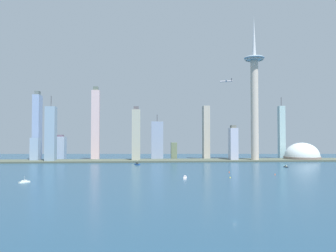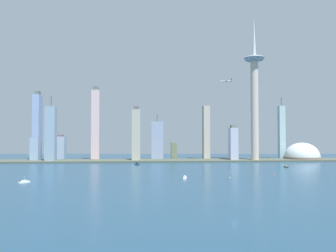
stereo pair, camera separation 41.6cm
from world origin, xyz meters
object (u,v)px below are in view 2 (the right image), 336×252
(skyscraper_3, at_px, (174,151))
(skyscraper_9, at_px, (157,141))
(boat_2, at_px, (286,166))
(airplane, at_px, (226,81))
(skyscraper_6, at_px, (206,133))
(boat_3, at_px, (137,164))
(skyscraper_7, at_px, (282,132))
(skyscraper_5, at_px, (136,135))
(boat_0, at_px, (185,178))
(stadium_dome, at_px, (302,157))
(skyscraper_10, at_px, (233,144))
(skyscraper_8, at_px, (51,134))
(skyscraper_4, at_px, (37,127))
(channel_buoy_2, at_px, (230,177))
(skyscraper_2, at_px, (96,125))
(channel_buoy_0, at_px, (229,172))
(boat_1, at_px, (24,182))
(skyscraper_0, at_px, (60,148))
(skyscraper_1, at_px, (36,150))
(observation_tower, at_px, (254,91))
(channel_buoy_1, at_px, (275,174))

(skyscraper_3, bearing_deg, skyscraper_9, -172.32)
(boat_2, xyz_separation_m, airplane, (-63.21, 175.19, 181.43))
(skyscraper_6, relative_size, boat_3, 9.08)
(skyscraper_7, bearing_deg, skyscraper_5, -170.90)
(boat_0, distance_m, airplane, 389.51)
(stadium_dome, relative_size, skyscraper_3, 2.03)
(skyscraper_5, height_order, skyscraper_10, skyscraper_5)
(skyscraper_8, bearing_deg, skyscraper_9, 11.51)
(skyscraper_4, distance_m, channel_buoy_2, 499.56)
(boat_2, distance_m, boat_3, 273.80)
(skyscraper_7, bearing_deg, skyscraper_2, -176.99)
(skyscraper_10, xyz_separation_m, channel_buoy_0, (-66.97, -220.72, -36.58))
(skyscraper_9, bearing_deg, skyscraper_10, -14.89)
(boat_2, bearing_deg, boat_1, 90.97)
(skyscraper_0, relative_size, skyscraper_1, 1.13)
(stadium_dome, distance_m, skyscraper_9, 336.58)
(skyscraper_4, bearing_deg, skyscraper_9, -2.09)
(skyscraper_10, bearing_deg, skyscraper_2, 172.32)
(skyscraper_1, xyz_separation_m, skyscraper_2, (125.79, 23.47, 55.88))
(observation_tower, bearing_deg, skyscraper_10, 170.22)
(skyscraper_3, height_order, skyscraper_4, skyscraper_4)
(skyscraper_4, height_order, skyscraper_6, skyscraper_4)
(skyscraper_0, relative_size, skyscraper_5, 0.48)
(skyscraper_3, xyz_separation_m, channel_buoy_0, (61.12, -270.61, -18.95))
(skyscraper_6, height_order, channel_buoy_1, skyscraper_6)
(boat_2, bearing_deg, stadium_dome, -55.78)
(skyscraper_9, bearing_deg, skyscraper_8, -168.49)
(skyscraper_7, height_order, channel_buoy_1, skyscraper_7)
(airplane, bearing_deg, boat_0, 87.46)
(skyscraper_7, relative_size, channel_buoy_2, 90.34)
(skyscraper_10, xyz_separation_m, boat_3, (-210.33, -78.95, -35.96))
(skyscraper_6, bearing_deg, boat_2, -61.28)
(skyscraper_1, xyz_separation_m, skyscraper_4, (-8.96, 36.47, 50.74))
(skyscraper_2, distance_m, skyscraper_9, 146.02)
(observation_tower, height_order, boat_3, observation_tower)
(observation_tower, bearing_deg, skyscraper_0, 168.01)
(skyscraper_3, height_order, boat_3, skyscraper_3)
(stadium_dome, distance_m, channel_buoy_1, 322.44)
(skyscraper_8, xyz_separation_m, boat_1, (57.92, -306.94, -58.18))
(boat_2, distance_m, channel_buoy_0, 143.37)
(skyscraper_3, bearing_deg, boat_1, -120.38)
(stadium_dome, distance_m, airplane, 247.01)
(skyscraper_2, distance_m, skyscraper_3, 191.10)
(skyscraper_3, distance_m, skyscraper_5, 103.80)
(boat_0, bearing_deg, skyscraper_3, -174.38)
(skyscraper_4, bearing_deg, stadium_dome, -3.54)
(skyscraper_1, bearing_deg, channel_buoy_1, -32.60)
(observation_tower, distance_m, skyscraper_2, 365.89)
(channel_buoy_1, bearing_deg, skyscraper_0, 138.96)
(boat_0, bearing_deg, channel_buoy_1, 112.31)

